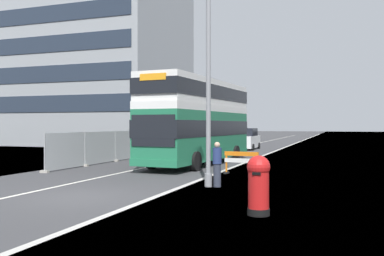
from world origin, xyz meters
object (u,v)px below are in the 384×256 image
at_px(car_receding_mid, 238,137).
at_px(pedestrian_at_kerb, 217,164).
at_px(car_oncoming_near, 246,139).
at_px(lamppost_foreground, 208,87).
at_px(roadworks_barrier, 241,160).
at_px(double_decker_bus, 199,120).
at_px(red_pillar_postbox, 259,182).

distance_m(car_receding_mid, pedestrian_at_kerb, 31.18).
relative_size(car_receding_mid, pedestrian_at_kerb, 2.62).
relative_size(car_oncoming_near, car_receding_mid, 1.02).
bearing_deg(lamppost_foreground, car_receding_mid, 101.42).
height_order(roadworks_barrier, pedestrian_at_kerb, pedestrian_at_kerb).
relative_size(car_oncoming_near, pedestrian_at_kerb, 2.68).
bearing_deg(car_receding_mid, roadworks_barrier, -76.20).
xyz_separation_m(double_decker_bus, red_pillar_postbox, (6.05, -12.92, -1.78)).
xyz_separation_m(roadworks_barrier, car_receding_mid, (-6.44, 26.20, 0.28)).
xyz_separation_m(double_decker_bus, pedestrian_at_kerb, (3.61, -8.45, -1.78)).
height_order(car_oncoming_near, pedestrian_at_kerb, car_oncoming_near).
bearing_deg(car_receding_mid, car_oncoming_near, -70.15).
distance_m(double_decker_bus, car_receding_mid, 22.30).
bearing_deg(roadworks_barrier, lamppost_foreground, -93.41).
xyz_separation_m(roadworks_barrier, pedestrian_at_kerb, (0.06, -4.30, 0.19)).
bearing_deg(car_receding_mid, double_decker_bus, -82.53).
relative_size(red_pillar_postbox, car_receding_mid, 0.35).
height_order(double_decker_bus, car_receding_mid, double_decker_bus).
relative_size(red_pillar_postbox, roadworks_barrier, 0.93).
distance_m(red_pillar_postbox, car_receding_mid, 36.09).
bearing_deg(double_decker_bus, car_oncoming_near, 92.41).
bearing_deg(double_decker_bus, pedestrian_at_kerb, -66.87).
xyz_separation_m(lamppost_foreground, roadworks_barrier, (0.26, 4.38, -3.13)).
relative_size(roadworks_barrier, pedestrian_at_kerb, 0.99).
distance_m(red_pillar_postbox, pedestrian_at_kerb, 5.09).
distance_m(double_decker_bus, roadworks_barrier, 5.80).
xyz_separation_m(double_decker_bus, car_oncoming_near, (-0.67, 15.89, -1.69)).
bearing_deg(red_pillar_postbox, lamppost_foreground, 122.19).
bearing_deg(lamppost_foreground, red_pillar_postbox, -57.81).
xyz_separation_m(red_pillar_postbox, car_receding_mid, (-8.94, 34.96, 0.09)).
bearing_deg(red_pillar_postbox, roadworks_barrier, 105.93).
height_order(red_pillar_postbox, roadworks_barrier, red_pillar_postbox).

